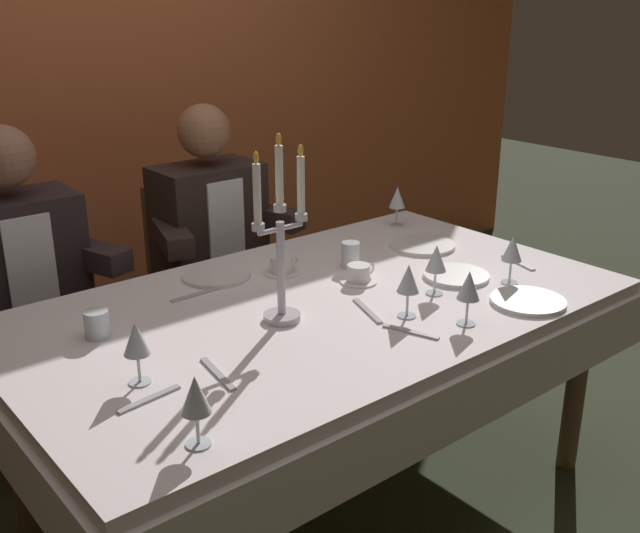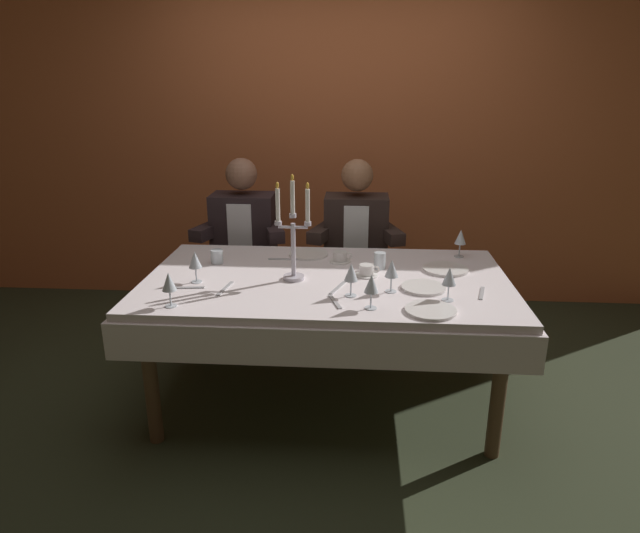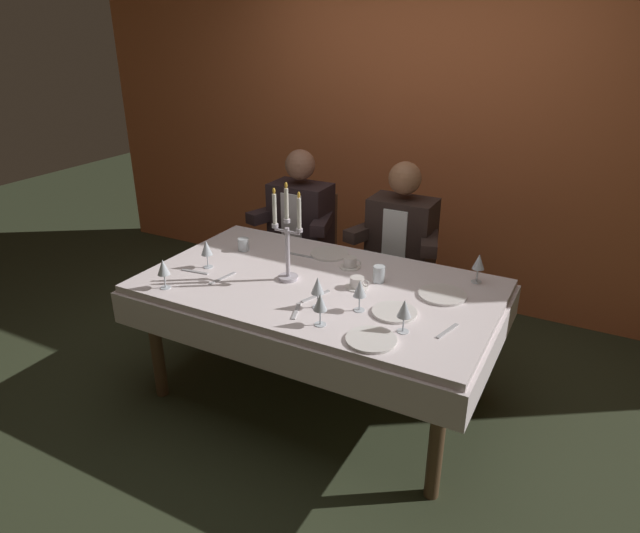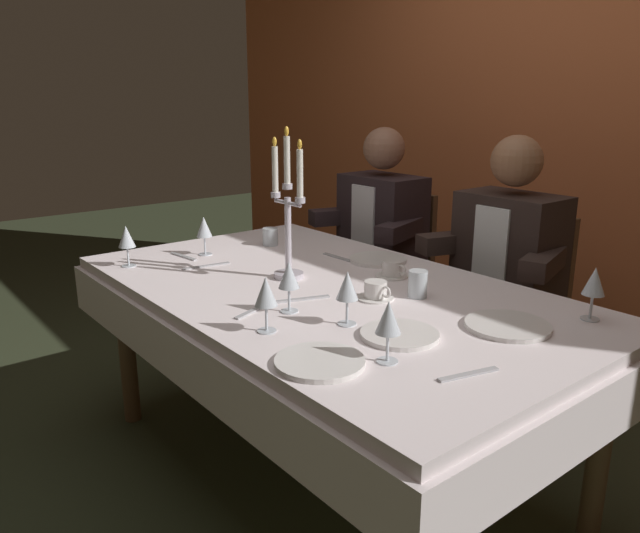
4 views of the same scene
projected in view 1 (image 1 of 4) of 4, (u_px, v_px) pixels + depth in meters
ground_plane at (318, 499)px, 2.57m from camera, size 12.00×12.00×0.00m
back_wall at (81, 62)px, 3.30m from camera, size 6.00×0.12×2.70m
dining_table at (318, 336)px, 2.35m from camera, size 1.94×1.14×0.74m
candelabra at (281, 249)px, 2.11m from camera, size 0.19×0.11×0.55m
dinner_plate_0 at (216, 275)px, 2.51m from camera, size 0.23×0.23×0.01m
dinner_plate_1 at (456, 276)px, 2.51m from camera, size 0.22×0.22×0.01m
dinner_plate_2 at (422, 245)px, 2.81m from camera, size 0.25×0.25×0.01m
dinner_plate_3 at (528, 301)px, 2.30m from camera, size 0.23×0.23×0.01m
wine_glass_0 at (512, 250)px, 2.42m from camera, size 0.07×0.07×0.16m
wine_glass_1 at (196, 396)px, 1.54m from camera, size 0.07×0.07×0.16m
wine_glass_2 at (136, 340)px, 1.79m from camera, size 0.07×0.07×0.16m
wine_glass_3 at (436, 260)px, 2.33m from camera, size 0.07×0.07×0.16m
wine_glass_4 at (469, 287)px, 2.12m from camera, size 0.07×0.07×0.16m
wine_glass_5 at (397, 199)px, 3.02m from camera, size 0.07×0.07×0.16m
wine_glass_6 at (408, 280)px, 2.17m from camera, size 0.07×0.07×0.16m
water_tumbler_0 at (351, 255)px, 2.59m from camera, size 0.06×0.06×0.09m
water_tumbler_1 at (97, 324)px, 2.06m from camera, size 0.07×0.07×0.08m
coffee_cup_0 at (282, 266)px, 2.54m from camera, size 0.13×0.12×0.06m
coffee_cup_1 at (359, 274)px, 2.46m from camera, size 0.13×0.12×0.06m
spoon_0 at (411, 332)px, 2.10m from camera, size 0.07×0.17×0.01m
knife_1 at (368, 311)px, 2.24m from camera, size 0.08×0.19×0.01m
fork_2 at (518, 262)px, 2.64m from camera, size 0.06×0.17×0.01m
spoon_3 at (195, 295)px, 2.36m from camera, size 0.17×0.02×0.01m
spoon_4 at (149, 399)px, 1.75m from camera, size 0.17×0.04×0.01m
knife_5 at (218, 374)px, 1.87m from camera, size 0.05×0.19×0.01m
seated_diner_0 at (19, 270)px, 2.59m from camera, size 0.63×0.48×1.24m
seated_diner_1 at (208, 228)px, 3.04m from camera, size 0.63×0.48×1.24m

